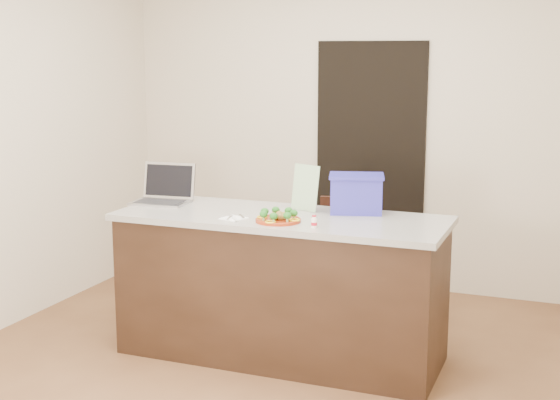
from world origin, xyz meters
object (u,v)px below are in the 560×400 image
at_px(island, 281,286).
at_px(napkin, 234,218).
at_px(yogurt_bottle, 314,223).
at_px(laptop, 165,192).
at_px(chair, 345,256).
at_px(plate, 278,220).
at_px(blue_box, 356,193).

bearing_deg(island, napkin, -138.03).
xyz_separation_m(yogurt_bottle, laptop, (-1.19, 0.36, 0.04)).
bearing_deg(chair, plate, -112.06).
bearing_deg(laptop, plate, -22.63).
distance_m(yogurt_bottle, laptop, 1.24).
bearing_deg(yogurt_bottle, island, 140.14).
distance_m(island, plate, 0.51).
relative_size(napkin, chair, 0.14).
relative_size(island, blue_box, 5.26).
relative_size(island, laptop, 5.30).
distance_m(plate, napkin, 0.28).
distance_m(plate, laptop, 0.98).
bearing_deg(island, yogurt_bottle, -39.86).
distance_m(island, blue_box, 0.75).
height_order(yogurt_bottle, chair, yogurt_bottle).
height_order(island, yogurt_bottle, yogurt_bottle).
relative_size(island, yogurt_bottle, 27.92).
relative_size(plate, napkin, 2.05).
xyz_separation_m(island, chair, (0.22, 0.64, 0.06)).
relative_size(blue_box, chair, 0.43).
xyz_separation_m(island, napkin, (-0.23, -0.20, 0.46)).
xyz_separation_m(yogurt_bottle, blue_box, (0.10, 0.50, 0.09)).
relative_size(plate, laptop, 0.70).
bearing_deg(chair, blue_box, -74.88).
bearing_deg(blue_box, laptop, 170.30).
height_order(plate, napkin, plate).
height_order(plate, yogurt_bottle, yogurt_bottle).
bearing_deg(yogurt_bottle, chair, 95.24).
bearing_deg(blue_box, plate, -145.65).
bearing_deg(island, chair, 70.72).
relative_size(yogurt_bottle, chair, 0.08).
bearing_deg(island, laptop, 173.17).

